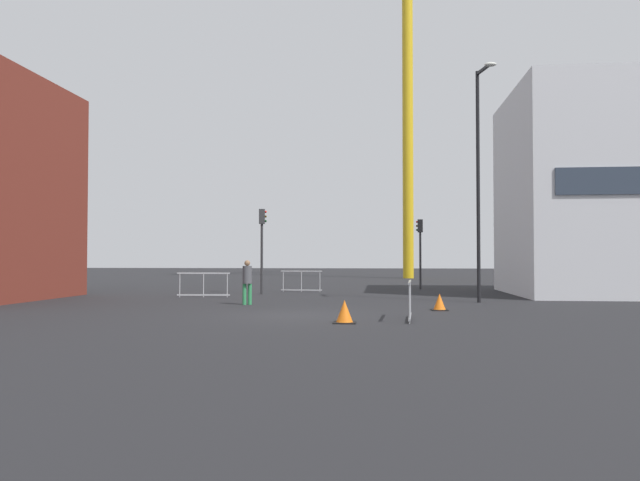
{
  "coord_description": "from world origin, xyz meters",
  "views": [
    {
      "loc": [
        2.55,
        -18.27,
        1.74
      ],
      "look_at": [
        0.0,
        7.2,
        2.45
      ],
      "focal_mm": 34.42,
      "sensor_mm": 36.0,
      "label": 1
    }
  ],
  "objects_px": {
    "streetlamp_tall": "(479,170)",
    "pedestrian_walking": "(247,279)",
    "traffic_light_median": "(420,242)",
    "traffic_cone_by_barrier": "(345,312)",
    "construction_crane": "(409,64)",
    "traffic_light_island": "(262,237)",
    "traffic_cone_striped": "(440,303)"
  },
  "relations": [
    {
      "from": "traffic_light_median",
      "to": "traffic_cone_striped",
      "type": "bearing_deg",
      "value": -90.9
    },
    {
      "from": "streetlamp_tall",
      "to": "traffic_cone_by_barrier",
      "type": "relative_size",
      "value": 14.72
    },
    {
      "from": "traffic_cone_by_barrier",
      "to": "construction_crane",
      "type": "bearing_deg",
      "value": 84.61
    },
    {
      "from": "traffic_light_island",
      "to": "pedestrian_walking",
      "type": "relative_size",
      "value": 2.46
    },
    {
      "from": "traffic_light_median",
      "to": "traffic_cone_by_barrier",
      "type": "xyz_separation_m",
      "value": [
        -3.08,
        -17.52,
        -2.29
      ]
    },
    {
      "from": "traffic_light_island",
      "to": "traffic_cone_striped",
      "type": "bearing_deg",
      "value": -47.29
    },
    {
      "from": "construction_crane",
      "to": "traffic_light_island",
      "type": "distance_m",
      "value": 29.21
    },
    {
      "from": "traffic_light_island",
      "to": "traffic_light_median",
      "type": "relative_size",
      "value": 1.06
    },
    {
      "from": "pedestrian_walking",
      "to": "construction_crane",
      "type": "bearing_deg",
      "value": 76.23
    },
    {
      "from": "pedestrian_walking",
      "to": "traffic_light_median",
      "type": "bearing_deg",
      "value": 58.79
    },
    {
      "from": "streetlamp_tall",
      "to": "traffic_light_median",
      "type": "bearing_deg",
      "value": 99.81
    },
    {
      "from": "construction_crane",
      "to": "streetlamp_tall",
      "type": "height_order",
      "value": "construction_crane"
    },
    {
      "from": "construction_crane",
      "to": "traffic_cone_by_barrier",
      "type": "bearing_deg",
      "value": -95.39
    },
    {
      "from": "construction_crane",
      "to": "traffic_cone_by_barrier",
      "type": "relative_size",
      "value": 46.86
    },
    {
      "from": "traffic_light_island",
      "to": "traffic_cone_by_barrier",
      "type": "height_order",
      "value": "traffic_light_island"
    },
    {
      "from": "construction_crane",
      "to": "pedestrian_walking",
      "type": "xyz_separation_m",
      "value": [
        -7.32,
        -29.87,
        -17.25
      ]
    },
    {
      "from": "construction_crane",
      "to": "traffic_light_island",
      "type": "height_order",
      "value": "construction_crane"
    },
    {
      "from": "traffic_light_island",
      "to": "pedestrian_walking",
      "type": "bearing_deg",
      "value": -83.61
    },
    {
      "from": "traffic_light_median",
      "to": "traffic_cone_striped",
      "type": "relative_size",
      "value": 6.93
    },
    {
      "from": "traffic_cone_by_barrier",
      "to": "pedestrian_walking",
      "type": "bearing_deg",
      "value": 123.61
    },
    {
      "from": "traffic_light_median",
      "to": "pedestrian_walking",
      "type": "relative_size",
      "value": 2.33
    },
    {
      "from": "construction_crane",
      "to": "traffic_light_median",
      "type": "relative_size",
      "value": 7.52
    },
    {
      "from": "traffic_light_median",
      "to": "traffic_cone_by_barrier",
      "type": "distance_m",
      "value": 17.94
    },
    {
      "from": "construction_crane",
      "to": "streetlamp_tall",
      "type": "bearing_deg",
      "value": -87.17
    },
    {
      "from": "streetlamp_tall",
      "to": "pedestrian_walking",
      "type": "xyz_separation_m",
      "value": [
        -8.7,
        -1.9,
        -4.18
      ]
    },
    {
      "from": "streetlamp_tall",
      "to": "traffic_light_island",
      "type": "bearing_deg",
      "value": 154.25
    },
    {
      "from": "traffic_light_island",
      "to": "traffic_cone_by_barrier",
      "type": "xyz_separation_m",
      "value": [
        4.66,
        -12.37,
        -2.42
      ]
    },
    {
      "from": "traffic_light_median",
      "to": "pedestrian_walking",
      "type": "bearing_deg",
      "value": -121.21
    },
    {
      "from": "traffic_light_island",
      "to": "traffic_light_median",
      "type": "distance_m",
      "value": 9.3
    },
    {
      "from": "traffic_light_island",
      "to": "traffic_cone_striped",
      "type": "xyz_separation_m",
      "value": [
        7.54,
        -8.17,
        -2.45
      ]
    },
    {
      "from": "streetlamp_tall",
      "to": "traffic_cone_striped",
      "type": "distance_m",
      "value": 6.36
    },
    {
      "from": "streetlamp_tall",
      "to": "traffic_light_island",
      "type": "distance_m",
      "value": 10.74
    }
  ]
}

